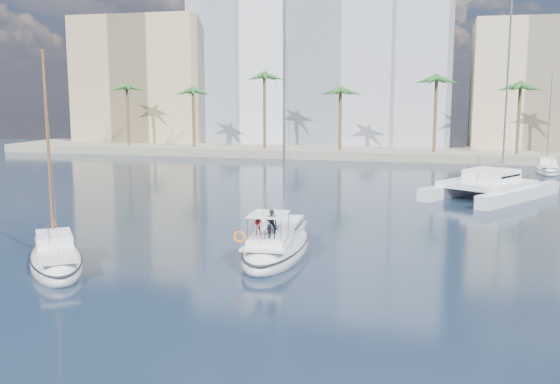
# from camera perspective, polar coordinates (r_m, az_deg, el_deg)

# --- Properties ---
(ground) EXTENTS (160.00, 160.00, 0.00)m
(ground) POSITION_cam_1_polar(r_m,az_deg,el_deg) (33.66, 0.81, -6.73)
(ground) COLOR black
(ground) RESTS_ON ground
(quay) EXTENTS (120.00, 14.00, 1.20)m
(quay) POSITION_cam_1_polar(r_m,az_deg,el_deg) (93.21, 9.70, 3.55)
(quay) COLOR gray
(quay) RESTS_ON ground
(building_modern) EXTENTS (42.00, 16.00, 28.00)m
(building_modern) POSITION_cam_1_polar(r_m,az_deg,el_deg) (106.45, 3.87, 11.52)
(building_modern) COLOR silver
(building_modern) RESTS_ON ground
(building_tan_left) EXTENTS (22.00, 14.00, 22.00)m
(building_tan_left) POSITION_cam_1_polar(r_m,az_deg,el_deg) (112.11, -12.01, 9.68)
(building_tan_left) COLOR tan
(building_tan_left) RESTS_ON ground
(building_beige) EXTENTS (20.00, 14.00, 20.00)m
(building_beige) POSITION_cam_1_polar(r_m,az_deg,el_deg) (102.53, 22.77, 8.73)
(building_beige) COLOR beige
(building_beige) RESTS_ON ground
(palm_left) EXTENTS (3.60, 3.60, 12.30)m
(palm_left) POSITION_cam_1_polar(r_m,az_deg,el_deg) (97.81, -10.90, 9.44)
(palm_left) COLOR brown
(palm_left) RESTS_ON ground
(palm_centre) EXTENTS (3.60, 3.60, 12.30)m
(palm_centre) POSITION_cam_1_polar(r_m,az_deg,el_deg) (88.84, 9.65, 9.55)
(palm_centre) COLOR brown
(palm_centre) RESTS_ON ground
(main_sloop) EXTENTS (3.96, 10.69, 15.61)m
(main_sloop) POSITION_cam_1_polar(r_m,az_deg,el_deg) (35.98, -0.28, -4.88)
(main_sloop) COLOR silver
(main_sloop) RESTS_ON ground
(small_sloop) EXTENTS (7.21, 8.32, 12.11)m
(small_sloop) POSITION_cam_1_polar(r_m,az_deg,el_deg) (35.32, -19.81, -5.79)
(small_sloop) COLOR silver
(small_sloop) RESTS_ON ground
(catamaran) EXTENTS (12.63, 14.71, 19.12)m
(catamaran) POSITION_cam_1_polar(r_m,az_deg,el_deg) (58.51, 18.65, 0.67)
(catamaran) COLOR silver
(catamaran) RESTS_ON ground
(seagull) EXTENTS (0.96, 0.41, 0.18)m
(seagull) POSITION_cam_1_polar(r_m,az_deg,el_deg) (33.61, -2.72, -5.56)
(seagull) COLOR silver
(seagull) RESTS_ON ground
(moored_yacht_a) EXTENTS (3.37, 9.52, 11.90)m
(moored_yacht_a) POSITION_cam_1_polar(r_m,az_deg,el_deg) (79.99, 23.24, 1.66)
(moored_yacht_a) COLOR silver
(moored_yacht_a) RESTS_ON ground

